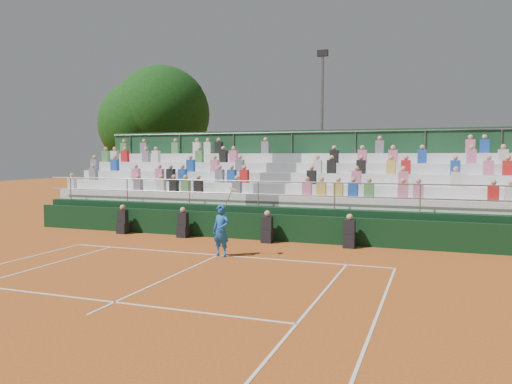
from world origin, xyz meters
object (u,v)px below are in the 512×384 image
(tree_west, at_px, (142,124))
(tree_east, at_px, (162,114))
(floodlight_mast, at_px, (322,119))
(tennis_player, at_px, (221,230))

(tree_west, height_order, tree_east, tree_east)
(tree_west, xyz_separation_m, floodlight_mast, (11.66, 0.40, 0.05))
(tennis_player, height_order, floodlight_mast, floodlight_mast)
(tree_west, distance_m, tree_east, 1.43)
(tennis_player, relative_size, floodlight_mast, 0.24)
(tennis_player, relative_size, tree_east, 0.25)
(tennis_player, xyz_separation_m, floodlight_mast, (0.14, 13.81, 4.43))
(tree_west, bearing_deg, tree_east, 23.43)
(tree_west, bearing_deg, tennis_player, -49.31)
(floodlight_mast, bearing_deg, tennis_player, -90.56)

